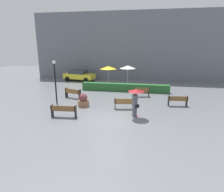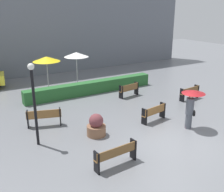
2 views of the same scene
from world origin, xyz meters
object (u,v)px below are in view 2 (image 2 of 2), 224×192
(bench_back_row, at_px, (129,89))
(pedestrian_with_umbrella, at_px, (191,102))
(lamp_post, at_px, (34,96))
(bench_mid_center, at_px, (154,112))
(bench_near_left, at_px, (116,154))
(patio_umbrella_yellow, at_px, (46,59))
(bench_far_left, at_px, (44,116))
(bench_far_right, at_px, (190,92))
(planter_pot, at_px, (96,126))
(patio_umbrella_white, at_px, (76,55))

(bench_back_row, xyz_separation_m, pedestrian_with_umbrella, (-0.21, -5.62, 0.84))
(lamp_post, bearing_deg, bench_mid_center, -5.94)
(bench_near_left, bearing_deg, pedestrian_with_umbrella, 11.54)
(bench_mid_center, bearing_deg, bench_near_left, -146.76)
(patio_umbrella_yellow, bearing_deg, bench_far_left, -109.69)
(bench_far_right, distance_m, planter_pot, 7.72)
(patio_umbrella_white, bearing_deg, pedestrian_with_umbrella, -80.82)
(bench_near_left, xyz_separation_m, planter_pot, (0.54, 2.67, -0.06))
(bench_back_row, xyz_separation_m, patio_umbrella_yellow, (-4.16, 4.34, 1.73))
(bench_far_left, height_order, planter_pot, planter_pot)
(bench_far_left, bearing_deg, patio_umbrella_yellow, 70.31)
(patio_umbrella_yellow, bearing_deg, bench_far_right, -43.55)
(planter_pot, bearing_deg, patio_umbrella_white, 72.11)
(bench_back_row, relative_size, pedestrian_with_umbrella, 0.79)
(bench_far_left, xyz_separation_m, pedestrian_with_umbrella, (6.13, -3.88, 0.82))
(pedestrian_with_umbrella, bearing_deg, patio_umbrella_yellow, 111.67)
(bench_mid_center, xyz_separation_m, patio_umbrella_yellow, (-3.00, 8.39, 1.75))
(pedestrian_with_umbrella, height_order, patio_umbrella_yellow, patio_umbrella_yellow)
(bench_back_row, relative_size, patio_umbrella_white, 0.62)
(bench_far_left, relative_size, bench_near_left, 0.94)
(pedestrian_with_umbrella, height_order, patio_umbrella_white, patio_umbrella_white)
(bench_near_left, bearing_deg, bench_far_right, 26.79)
(pedestrian_with_umbrella, distance_m, planter_pot, 4.73)
(pedestrian_with_umbrella, relative_size, patio_umbrella_white, 0.78)
(bench_mid_center, relative_size, lamp_post, 0.44)
(bench_far_left, distance_m, pedestrian_with_umbrella, 7.30)
(bench_near_left, bearing_deg, patio_umbrella_white, 73.63)
(bench_mid_center, xyz_separation_m, patio_umbrella_white, (-0.67, 8.49, 1.84))
(lamp_post, bearing_deg, bench_near_left, -57.05)
(bench_mid_center, distance_m, bench_back_row, 4.21)
(bench_back_row, xyz_separation_m, patio_umbrella_white, (-1.83, 4.44, 1.83))
(bench_mid_center, relative_size, bench_far_right, 0.99)
(bench_back_row, xyz_separation_m, bench_near_left, (-5.08, -6.62, -0.00))
(bench_back_row, xyz_separation_m, planter_pot, (-4.54, -3.95, -0.06))
(bench_far_left, relative_size, pedestrian_with_umbrella, 0.86)
(bench_mid_center, xyz_separation_m, planter_pot, (-3.38, 0.10, -0.05))
(bench_far_left, relative_size, planter_pot, 1.60)
(bench_mid_center, xyz_separation_m, pedestrian_with_umbrella, (0.96, -1.57, 0.86))
(patio_umbrella_yellow, bearing_deg, bench_back_row, -46.17)
(bench_near_left, distance_m, pedestrian_with_umbrella, 5.05)
(lamp_post, distance_m, patio_umbrella_white, 9.50)
(bench_back_row, distance_m, patio_umbrella_white, 5.14)
(bench_far_left, xyz_separation_m, patio_umbrella_yellow, (2.17, 6.08, 1.71))
(bench_mid_center, distance_m, patio_umbrella_yellow, 9.08)
(bench_far_right, bearing_deg, bench_mid_center, -159.96)
(bench_near_left, height_order, patio_umbrella_yellow, patio_umbrella_yellow)
(bench_back_row, height_order, planter_pot, planter_pot)
(bench_mid_center, relative_size, bench_back_row, 1.01)
(bench_mid_center, relative_size, pedestrian_with_umbrella, 0.80)
(pedestrian_with_umbrella, relative_size, lamp_post, 0.55)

